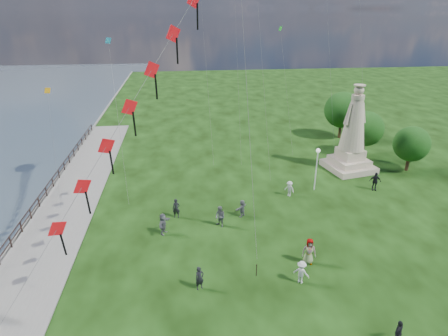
{
  "coord_description": "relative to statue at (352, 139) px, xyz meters",
  "views": [
    {
      "loc": [
        -3.85,
        -16.01,
        15.82
      ],
      "look_at": [
        -1.0,
        8.0,
        5.5
      ],
      "focal_mm": 30.0,
      "sensor_mm": 36.0,
      "label": 1
    }
  ],
  "objects": [
    {
      "name": "person_3",
      "position": [
        -7.07,
        -21.95,
        -2.67
      ],
      "size": [
        0.94,
        0.87,
        1.45
      ],
      "primitive_type": "imported",
      "rotation": [
        0.0,
        0.0,
        3.82
      ],
      "color": "black",
      "rests_on": "ground"
    },
    {
      "name": "tree_row",
      "position": [
        3.94,
        5.73,
        0.02
      ],
      "size": [
        6.86,
        15.54,
        6.09
      ],
      "color": "#382314",
      "rests_on": "ground"
    },
    {
      "name": "waterfront",
      "position": [
        -28.92,
        -9.96,
        -3.46
      ],
      "size": [
        200.0,
        200.0,
        1.51
      ],
      "color": "#323D4B",
      "rests_on": "ground"
    },
    {
      "name": "person_5",
      "position": [
        -19.23,
        -10.29,
        -2.54
      ],
      "size": [
        1.25,
        1.73,
        1.71
      ],
      "primitive_type": "imported",
      "rotation": [
        0.0,
        0.0,
        1.17
      ],
      "color": "#595960",
      "rests_on": "ground"
    },
    {
      "name": "person_6",
      "position": [
        -18.25,
        -7.96,
        -2.57
      ],
      "size": [
        0.66,
        0.49,
        1.66
      ],
      "primitive_type": "imported",
      "rotation": [
        0.0,
        0.0,
        -0.16
      ],
      "color": "black",
      "rests_on": "ground"
    },
    {
      "name": "red_kite_train",
      "position": [
        -20.44,
        -14.32,
        7.08
      ],
      "size": [
        11.19,
        9.35,
        16.85
      ],
      "color": "black",
      "rests_on": "ground"
    },
    {
      "name": "person_11",
      "position": [
        -12.88,
        -8.42,
        -2.65
      ],
      "size": [
        1.39,
        1.41,
        1.49
      ],
      "primitive_type": "imported",
      "rotation": [
        0.0,
        0.0,
        3.94
      ],
      "color": "#595960",
      "rests_on": "ground"
    },
    {
      "name": "person_9",
      "position": [
        0.3,
        -5.07,
        -2.5
      ],
      "size": [
        1.14,
        0.75,
        1.8
      ],
      "primitive_type": "imported",
      "rotation": [
        0.0,
        0.0,
        -0.22
      ],
      "color": "black",
      "rests_on": "ground"
    },
    {
      "name": "person_2",
      "position": [
        -10.55,
        -16.88,
        -2.61
      ],
      "size": [
        1.12,
        1.01,
        1.56
      ],
      "primitive_type": "imported",
      "rotation": [
        0.0,
        0.0,
        2.52
      ],
      "color": "silver",
      "rests_on": "ground"
    },
    {
      "name": "small_kites",
      "position": [
        -11.63,
        3.6,
        11.03
      ],
      "size": [
        30.5,
        15.3,
        31.54
      ],
      "color": "teal",
      "rests_on": "ground"
    },
    {
      "name": "statue",
      "position": [
        0.0,
        0.0,
        0.0
      ],
      "size": [
        5.23,
        5.23,
        8.99
      ],
      "rotation": [
        0.0,
        0.0,
        0.21
      ],
      "color": "tan",
      "rests_on": "ground"
    },
    {
      "name": "lamppost",
      "position": [
        -5.28,
        -4.36,
        -0.4
      ],
      "size": [
        0.38,
        0.38,
        4.16
      ],
      "color": "silver",
      "rests_on": "ground"
    },
    {
      "name": "person_4",
      "position": [
        -9.45,
        -15.05,
        -2.46
      ],
      "size": [
        1.0,
        0.71,
        1.87
      ],
      "primitive_type": "imported",
      "rotation": [
        0.0,
        0.0,
        -0.18
      ],
      "color": "#595960",
      "rests_on": "ground"
    },
    {
      "name": "person_0",
      "position": [
        -16.86,
        -16.71,
        -2.61
      ],
      "size": [
        0.68,
        0.59,
        1.57
      ],
      "primitive_type": "imported",
      "rotation": [
        0.0,
        0.0,
        0.44
      ],
      "color": "black",
      "rests_on": "ground"
    },
    {
      "name": "person_1",
      "position": [
        -14.85,
        -9.76,
        -2.52
      ],
      "size": [
        0.95,
        0.99,
        1.75
      ],
      "primitive_type": "imported",
      "rotation": [
        0.0,
        0.0,
        -0.86
      ],
      "color": "#595960",
      "rests_on": "ground"
    },
    {
      "name": "person_8",
      "position": [
        -8.01,
        -5.31,
        -2.67
      ],
      "size": [
        1.01,
        1.01,
        1.46
      ],
      "primitive_type": "imported",
      "rotation": [
        0.0,
        0.0,
        -0.8
      ],
      "color": "silver",
      "rests_on": "ground"
    }
  ]
}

